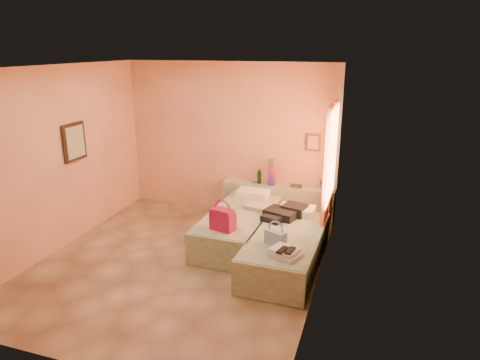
# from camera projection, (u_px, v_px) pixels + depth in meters

# --- Properties ---
(ground) EXTENTS (4.50, 4.50, 0.00)m
(ground) POSITION_uv_depth(u_px,v_px,m) (180.00, 262.00, 6.32)
(ground) COLOR tan
(ground) RESTS_ON ground
(room_walls) EXTENTS (4.02, 4.51, 2.81)m
(room_walls) POSITION_uv_depth(u_px,v_px,m) (205.00, 137.00, 6.23)
(room_walls) COLOR #FDBA86
(room_walls) RESTS_ON ground
(headboard_ledge) EXTENTS (2.05, 0.30, 0.65)m
(headboard_ledge) POSITION_uv_depth(u_px,v_px,m) (278.00, 202.00, 7.84)
(headboard_ledge) COLOR #AEBB99
(headboard_ledge) RESTS_ON ground
(bed_left) EXTENTS (0.94, 2.02, 0.50)m
(bed_left) POSITION_uv_depth(u_px,v_px,m) (239.00, 227.00, 6.93)
(bed_left) COLOR #B1C7A0
(bed_left) RESTS_ON ground
(bed_right) EXTENTS (0.94, 2.02, 0.50)m
(bed_right) POSITION_uv_depth(u_px,v_px,m) (286.00, 250.00, 6.16)
(bed_right) COLOR #B1C7A0
(bed_right) RESTS_ON ground
(water_bottle) EXTENTS (0.08, 0.08, 0.25)m
(water_bottle) POSITION_uv_depth(u_px,v_px,m) (259.00, 177.00, 7.77)
(water_bottle) COLOR #143721
(water_bottle) RESTS_ON headboard_ledge
(rainbow_box) EXTENTS (0.12, 0.12, 0.48)m
(rainbow_box) POSITION_uv_depth(u_px,v_px,m) (272.00, 172.00, 7.66)
(rainbow_box) COLOR #A61444
(rainbow_box) RESTS_ON headboard_ledge
(small_dish) EXTENTS (0.14, 0.14, 0.03)m
(small_dish) POSITION_uv_depth(u_px,v_px,m) (255.00, 183.00, 7.82)
(small_dish) COLOR #457F55
(small_dish) RESTS_ON headboard_ledge
(green_book) EXTENTS (0.20, 0.15, 0.03)m
(green_book) POSITION_uv_depth(u_px,v_px,m) (296.00, 186.00, 7.62)
(green_book) COLOR #24442F
(green_book) RESTS_ON headboard_ledge
(flower_vase) EXTENTS (0.29, 0.29, 0.28)m
(flower_vase) POSITION_uv_depth(u_px,v_px,m) (325.00, 182.00, 7.41)
(flower_vase) COLOR white
(flower_vase) RESTS_ON headboard_ledge
(magenta_handbag) EXTENTS (0.38, 0.27, 0.33)m
(magenta_handbag) POSITION_uv_depth(u_px,v_px,m) (223.00, 219.00, 6.18)
(magenta_handbag) COLOR #A61444
(magenta_handbag) RESTS_ON bed_left
(khaki_garment) EXTENTS (0.43, 0.37, 0.07)m
(khaki_garment) POSITION_uv_depth(u_px,v_px,m) (258.00, 207.00, 7.02)
(khaki_garment) COLOR tan
(khaki_garment) RESTS_ON bed_left
(clothes_pile) EXTENTS (0.66, 0.66, 0.16)m
(clothes_pile) POSITION_uv_depth(u_px,v_px,m) (284.00, 213.00, 6.64)
(clothes_pile) COLOR black
(clothes_pile) RESTS_ON bed_right
(blue_handbag) EXTENTS (0.32, 0.23, 0.19)m
(blue_handbag) POSITION_uv_depth(u_px,v_px,m) (275.00, 238.00, 5.75)
(blue_handbag) COLOR #446DA4
(blue_handbag) RESTS_ON bed_right
(towel_stack) EXTENTS (0.44, 0.41, 0.10)m
(towel_stack) POSITION_uv_depth(u_px,v_px,m) (286.00, 253.00, 5.42)
(towel_stack) COLOR silver
(towel_stack) RESTS_ON bed_right
(sandal_pair) EXTENTS (0.21, 0.25, 0.02)m
(sandal_pair) POSITION_uv_depth(u_px,v_px,m) (286.00, 250.00, 5.35)
(sandal_pair) COLOR black
(sandal_pair) RESTS_ON towel_stack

